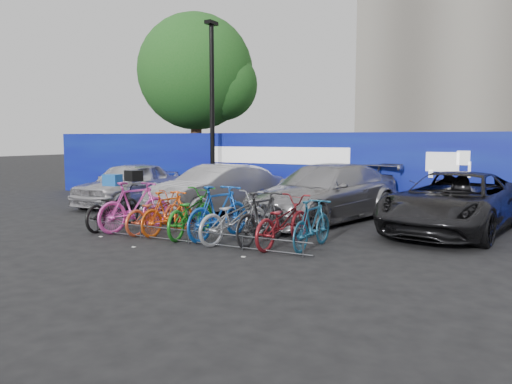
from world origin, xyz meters
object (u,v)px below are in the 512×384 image
Objects in this scene: bike_rack at (189,236)px; bike_6 at (234,217)px; lamppost at (212,107)px; car_0 at (129,184)px; bike_8 at (283,221)px; car_2 at (324,193)px; bike_1 at (134,206)px; bike_0 at (113,207)px; bike_3 at (168,213)px; bike_7 at (262,217)px; bike_9 at (312,224)px; tree at (200,75)px; car_3 at (455,202)px; bike_2 at (155,212)px; bike_5 at (219,212)px; car_1 at (216,189)px; bike_4 at (191,213)px.

bike_rack is 2.74× the size of bike_6.
car_0 is (-2.09, -1.88, -2.55)m from lamppost.
bike_8 is at bearing 19.78° from bike_rack.
car_2 reaches higher than bike_1.
bike_0 is at bearing 13.76° from bike_6.
bike_3 is at bearing -67.79° from lamppost.
bike_6 is at bearing 16.84° from bike_7.
bike_9 reaches higher than bike_rack.
tree is at bearing -42.83° from bike_9.
car_3 is 7.63m from bike_1.
bike_7 is at bearing -172.81° from bike_2.
lamppost is 6.87m from bike_5.
car_2 is 4.96m from bike_1.
car_3 is at bearing -145.38° from bike_2.
bike_9 is (0.63, 0.05, -0.02)m from bike_8.
car_2 is 3.57m from bike_6.
tree is 1.52× the size of car_3.
car_0 is (1.48, -6.54, -4.35)m from tree.
bike_3 is (2.20, -5.38, -2.76)m from lamppost.
car_0 is 7.95m from bike_8.
lamppost is at bearing -65.44° from bike_2.
bike_6 is at bearing 174.17° from bike_0.
bike_3 is (0.42, -0.05, 0.03)m from bike_2.
bike_9 reaches higher than bike_2.
bike_9 is at bearing -168.36° from bike_8.
car_3 is 5.60m from bike_5.
bike_7 reaches higher than bike_2.
bike_7 reaches higher than bike_9.
bike_rack is at bearing -57.55° from tree.
bike_2 is (0.31, -3.22, -0.24)m from car_1.
bike_1 is 3.38m from bike_7.
bike_4 is at bearing 176.27° from bike_0.
bike_rack is 6.31m from car_3.
bike_1 reaches higher than bike_8.
car_2 is at bearing -169.73° from car_3.
car_0 is (-5.29, 4.12, 0.56)m from bike_rack.
lamppost reaches higher than bike_3.
bike_4 is at bearing -57.49° from tree.
car_2 reaches higher than bike_8.
bike_3 is at bearing 13.61° from bike_5.
bike_4 is at bearing 7.05° from bike_7.
bike_1 is at bearing 13.60° from bike_6.
bike_rack is 1.06× the size of car_2.
car_3 reaches higher than bike_2.
car_3 is 2.79× the size of bike_2.
lamppost is 2.99× the size of bike_6.
car_0 is 0.82× the size of car_3.
bike_8 is (3.61, -3.21, -0.20)m from car_1.
bike_0 is at bearing 7.67° from bike_8.
bike_6 reaches higher than bike_0.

